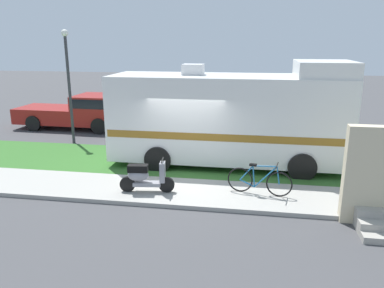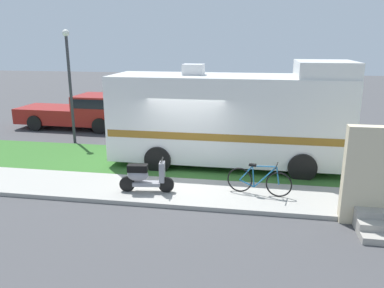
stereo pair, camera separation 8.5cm
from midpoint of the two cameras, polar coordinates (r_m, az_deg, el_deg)
ground_plane at (r=12.09m, az=-1.15°, el=-5.36°), size 80.00×80.00×0.00m
sidewalk at (r=10.97m, az=-2.34°, el=-7.25°), size 24.00×2.00×0.12m
grass_strip at (r=13.46m, az=0.04°, el=-2.97°), size 24.00×3.40×0.08m
motorhome_rv at (r=13.05m, az=6.05°, el=4.06°), size 7.98×2.61×3.65m
scooter at (r=10.75m, az=-6.97°, el=-4.87°), size 1.55×0.52×0.97m
bicycle at (r=10.69m, az=10.31°, el=-5.49°), size 1.79×0.52×0.91m
pickup_truck_near at (r=19.59m, az=-15.59°, el=4.94°), size 5.74×2.29×1.70m
bottle_green at (r=11.42m, az=24.93°, el=-6.93°), size 0.06×0.06×0.25m
street_lamp_post at (r=16.62m, az=-17.88°, el=9.62°), size 0.28×0.28×4.71m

